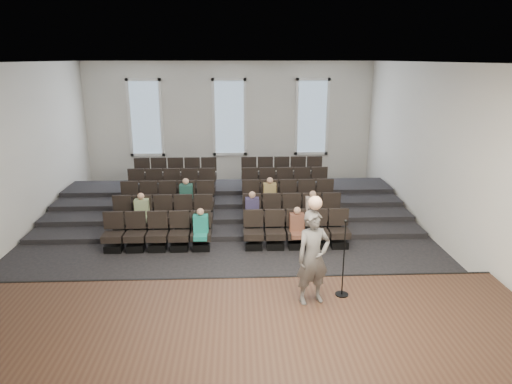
# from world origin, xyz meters

# --- Properties ---
(ground) EXTENTS (14.00, 14.00, 0.00)m
(ground) POSITION_xyz_m (0.00, 0.00, 0.00)
(ground) COLOR black
(ground) RESTS_ON ground
(ceiling) EXTENTS (12.00, 14.00, 0.02)m
(ceiling) POSITION_xyz_m (0.00, 0.00, 5.01)
(ceiling) COLOR white
(ceiling) RESTS_ON ground
(wall_back) EXTENTS (12.00, 0.04, 5.00)m
(wall_back) POSITION_xyz_m (0.00, 7.02, 2.50)
(wall_back) COLOR silver
(wall_back) RESTS_ON ground
(wall_front) EXTENTS (12.00, 0.04, 5.00)m
(wall_front) POSITION_xyz_m (0.00, -7.02, 2.50)
(wall_front) COLOR silver
(wall_front) RESTS_ON ground
(wall_left) EXTENTS (0.04, 14.00, 5.00)m
(wall_left) POSITION_xyz_m (-6.02, 0.00, 2.50)
(wall_left) COLOR silver
(wall_left) RESTS_ON ground
(wall_right) EXTENTS (0.04, 14.00, 5.00)m
(wall_right) POSITION_xyz_m (6.02, 0.00, 2.50)
(wall_right) COLOR silver
(wall_right) RESTS_ON ground
(stage) EXTENTS (11.80, 3.60, 0.50)m
(stage) POSITION_xyz_m (0.00, -5.10, 0.25)
(stage) COLOR #3E281A
(stage) RESTS_ON ground
(stage_lip) EXTENTS (11.80, 0.06, 0.52)m
(stage_lip) POSITION_xyz_m (0.00, -3.33, 0.25)
(stage_lip) COLOR black
(stage_lip) RESTS_ON ground
(risers) EXTENTS (11.80, 4.80, 0.60)m
(risers) POSITION_xyz_m (0.00, 3.17, 0.20)
(risers) COLOR black
(risers) RESTS_ON ground
(seating_rows) EXTENTS (6.80, 4.70, 1.67)m
(seating_rows) POSITION_xyz_m (-0.00, 1.54, 0.68)
(seating_rows) COLOR black
(seating_rows) RESTS_ON ground
(windows) EXTENTS (8.44, 0.10, 3.24)m
(windows) POSITION_xyz_m (0.00, 6.95, 2.70)
(windows) COLOR white
(windows) RESTS_ON wall_back
(audience) EXTENTS (5.45, 2.64, 1.10)m
(audience) POSITION_xyz_m (0.28, 0.45, 0.83)
(audience) COLOR teal
(audience) RESTS_ON seating_rows
(speaker) EXTENTS (0.78, 0.63, 1.87)m
(speaker) POSITION_xyz_m (1.72, -4.39, 1.44)
(speaker) COLOR #555251
(speaker) RESTS_ON stage
(mic_stand) EXTENTS (0.27, 0.27, 1.62)m
(mic_stand) POSITION_xyz_m (2.37, -4.17, 0.98)
(mic_stand) COLOR black
(mic_stand) RESTS_ON stage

